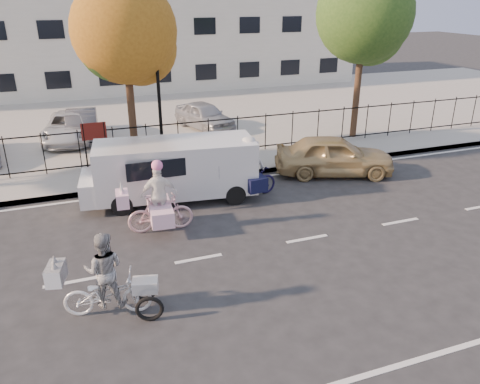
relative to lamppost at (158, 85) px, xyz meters
name	(u,v)px	position (x,y,z in m)	size (l,w,h in m)	color
ground	(199,259)	(-0.50, -6.80, -3.11)	(120.00, 120.00, 0.00)	#333334
road_markings	(199,259)	(-0.50, -6.80, -3.11)	(60.00, 9.52, 0.01)	silver
curb	(159,184)	(-0.50, -1.75, -3.04)	(60.00, 0.10, 0.15)	#A8A399
sidewalk	(154,174)	(-0.50, -0.70, -3.04)	(60.00, 2.20, 0.15)	#A8A399
parking_lot	(123,117)	(-0.50, 8.20, -3.04)	(60.00, 15.60, 0.15)	#A8A399
iron_fence	(147,143)	(-0.50, 0.40, -2.21)	(58.00, 0.06, 1.50)	black
building	(101,42)	(-0.50, 18.20, -0.11)	(34.00, 10.00, 6.00)	silver
lamppost	(158,85)	(0.00, 0.00, 0.00)	(0.36, 0.36, 4.33)	black
street_sign	(95,138)	(-2.35, 0.00, -1.70)	(0.85, 0.06, 1.80)	black
zebra_trike	(106,284)	(-2.77, -8.24, -2.40)	(2.14, 1.16, 1.83)	white
unicorn_bike	(159,206)	(-1.10, -4.98, -2.35)	(2.05, 1.43, 2.06)	beige
bull_bike	(248,174)	(2.02, -3.60, -2.31)	(2.18, 1.51, 2.00)	#140F35
white_van	(173,168)	(-0.25, -3.00, -2.07)	(5.51, 2.38, 1.89)	white
gold_sedan	(334,155)	(5.65, -2.73, -2.40)	(1.69, 4.19, 1.43)	tan
lot_car_b	(69,127)	(-3.18, 4.55, -2.37)	(1.97, 4.26, 1.18)	silver
lot_car_c	(82,125)	(-2.64, 4.65, -2.36)	(1.28, 3.68, 1.21)	#4E5056
lot_car_d	(204,116)	(2.86, 4.39, -2.34)	(1.46, 3.63, 1.24)	#A4A7AC
tree_mid	(129,36)	(-0.76, 0.91, 1.58)	(3.67, 3.66, 6.71)	#442D1D
tree_east	(366,19)	(8.89, 0.90, 1.98)	(3.97, 3.97, 7.28)	#442D1D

